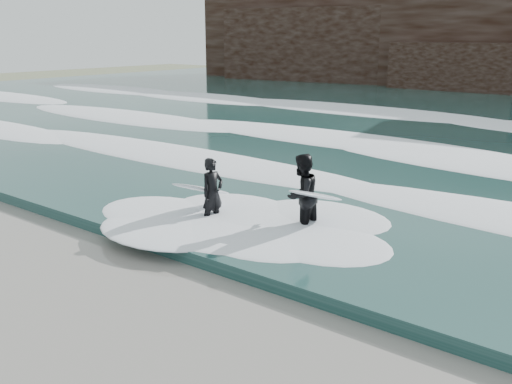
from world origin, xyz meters
TOP-DOWN VIEW (x-y plane):
  - ground at (0.00, 0.00)m, footprint 120.00×120.00m
  - foam_near at (0.00, 9.00)m, footprint 60.00×3.20m
  - foam_mid at (0.00, 16.00)m, footprint 60.00×4.00m
  - foam_far at (0.00, 25.00)m, footprint 60.00×4.80m
  - surfer_left at (-1.08, 5.16)m, footprint 0.95×2.07m
  - surfer_right at (1.11, 6.00)m, footprint 1.15×2.07m

SIDE VIEW (x-z plane):
  - ground at x=0.00m, z-range 0.00..0.00m
  - foam_near at x=0.00m, z-range 0.30..0.50m
  - foam_mid at x=0.00m, z-range 0.30..0.54m
  - foam_far at x=0.00m, z-range 0.30..0.60m
  - surfer_left at x=-1.08m, z-range 0.01..1.77m
  - surfer_right at x=1.11m, z-range 0.01..2.01m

